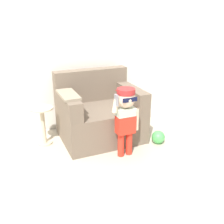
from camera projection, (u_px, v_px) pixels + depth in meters
name	position (u px, v px, depth m)	size (l,w,h in m)	color
ground_plane	(102.00, 140.00, 3.66)	(10.00, 10.00, 0.00)	#BCB29E
wall_back	(84.00, 40.00, 3.76)	(10.00, 0.05, 2.60)	silver
armchair	(99.00, 115.00, 3.65)	(1.09, 0.87, 0.91)	#6B5B4C
person_child	(126.00, 112.00, 3.08)	(0.35, 0.26, 0.86)	red
side_table	(43.00, 122.00, 3.45)	(0.30, 0.30, 0.52)	beige
toy_ball	(158.00, 137.00, 3.54)	(0.18, 0.18, 0.18)	#4CB256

